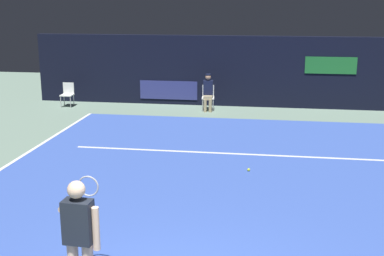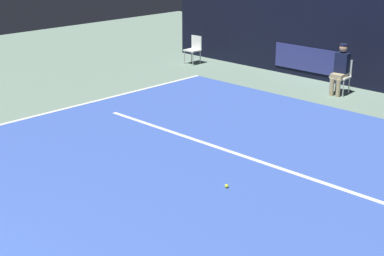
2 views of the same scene
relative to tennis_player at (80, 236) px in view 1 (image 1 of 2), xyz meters
name	(u,v)px [view 1 (image 1 of 2)]	position (x,y,z in m)	size (l,w,h in m)	color
ground_plane	(219,183)	(1.28, 4.77, -0.99)	(31.35, 31.35, 0.00)	slate
court_surface	(219,183)	(1.28, 4.77, -0.98)	(10.37, 12.28, 0.01)	#3856B2
line_service	(228,153)	(1.28, 6.92, -0.97)	(8.09, 0.10, 0.01)	white
back_wall	(242,71)	(1.28, 13.13, 0.31)	(15.75, 0.33, 2.60)	black
tennis_player	(80,236)	(0.00, 0.00, 0.00)	(0.58, 0.95, 1.73)	beige
line_judge_on_chair	(208,92)	(0.14, 12.07, -0.30)	(0.47, 0.55, 1.32)	white
courtside_chair_near	(68,93)	(-5.12, 12.04, -0.49)	(0.45, 0.42, 0.88)	white
tennis_ball	(249,170)	(1.88, 5.62, -0.94)	(0.07, 0.07, 0.07)	#CCE033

